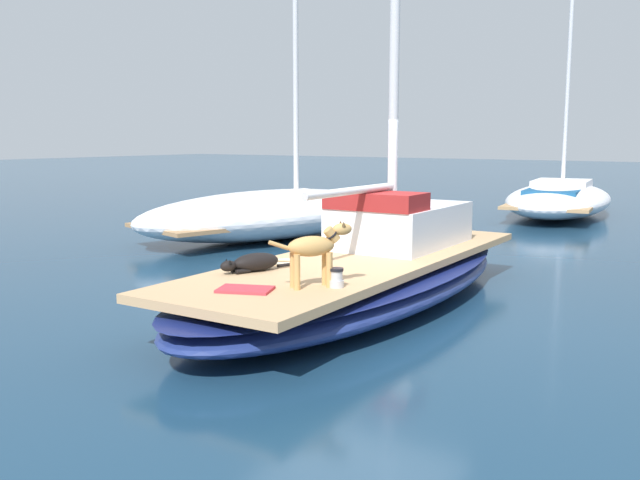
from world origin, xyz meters
name	(u,v)px	position (x,y,z in m)	size (l,w,h in m)	color
ground_plane	(361,304)	(0.00, 0.00, 0.00)	(120.00, 120.00, 0.00)	navy
sailboat_main	(361,280)	(0.00, 0.00, 0.34)	(2.65, 7.28, 0.66)	navy
mast_main	(390,19)	(-0.02, 0.75, 3.86)	(0.14, 2.27, 7.12)	silver
cabin_house	(398,222)	(-0.02, 1.12, 1.01)	(1.44, 2.25, 0.84)	silver
dog_tan	(315,248)	(0.55, -1.92, 1.08)	(0.62, 0.81, 0.70)	tan
dog_black	(253,263)	(-0.55, -1.61, 0.77)	(0.47, 0.91, 0.22)	black
deck_winch	(337,278)	(0.75, -1.81, 0.76)	(0.16, 0.16, 0.21)	#B7B7BC
coiled_rope	(284,262)	(-0.54, -1.00, 0.68)	(0.32, 0.32, 0.04)	beige
deck_towel	(245,289)	(0.05, -2.48, 0.68)	(0.56, 0.36, 0.03)	#C6333D
moored_boat_far_astern	(559,199)	(-0.62, 12.24, 0.51)	(3.52, 6.80, 6.25)	white
moored_boat_port_side	(273,213)	(-4.79, 4.26, 0.56)	(4.37, 7.23, 5.63)	white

